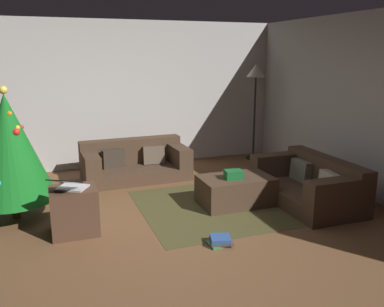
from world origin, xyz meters
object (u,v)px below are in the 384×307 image
object	(u,v)px
christmas_tree	(9,148)
book_stack	(220,241)
couch_left	(134,163)
side_table	(74,211)
laptop	(70,185)
tv_remote	(233,175)
couch_right	(311,184)
ottoman	(236,190)
corner_lamp	(256,78)
gift_box	(234,174)

from	to	relation	value
christmas_tree	book_stack	distance (m)	2.79
couch_left	side_table	bearing A→B (deg)	58.13
couch_left	christmas_tree	distance (m)	2.23
laptop	side_table	bearing A→B (deg)	60.09
tv_remote	christmas_tree	bearing A→B (deg)	147.09
couch_right	christmas_tree	world-z (taller)	christmas_tree
ottoman	tv_remote	size ratio (longest dim) A/B	6.16
couch_right	tv_remote	world-z (taller)	couch_right
couch_left	laptop	xyz separation A→B (m)	(-1.14, -1.97, 0.35)
laptop	couch_right	bearing A→B (deg)	-0.30
tv_remote	laptop	world-z (taller)	laptop
side_table	corner_lamp	distance (m)	4.50
ottoman	gift_box	distance (m)	0.27
gift_box	couch_right	bearing A→B (deg)	-12.13
couch_right	christmas_tree	bearing A→B (deg)	78.50
gift_box	corner_lamp	bearing A→B (deg)	55.80
laptop	book_stack	xyz separation A→B (m)	(1.49, -0.80, -0.55)
ottoman	laptop	distance (m)	2.24
couch_right	book_stack	size ratio (longest dim) A/B	5.65
couch_left	side_table	world-z (taller)	couch_left
christmas_tree	book_stack	xyz separation A→B (m)	(2.12, -1.59, -0.86)
laptop	book_stack	bearing A→B (deg)	-28.26
tv_remote	side_table	xyz separation A→B (m)	(-2.16, -0.30, -0.13)
christmas_tree	corner_lamp	distance (m)	4.61
book_stack	corner_lamp	world-z (taller)	corner_lamp
couch_right	side_table	bearing A→B (deg)	89.13
tv_remote	side_table	size ratio (longest dim) A/B	0.29
ottoman	book_stack	size ratio (longest dim) A/B	3.44
christmas_tree	laptop	size ratio (longest dim) A/B	3.21
christmas_tree	tv_remote	bearing A→B (deg)	-8.90
couch_right	ottoman	world-z (taller)	couch_right
tv_remote	gift_box	bearing A→B (deg)	-139.74
christmas_tree	side_table	bearing A→B (deg)	-48.00
ottoman	christmas_tree	xyz separation A→B (m)	(-2.82, 0.52, 0.71)
book_stack	couch_right	bearing A→B (deg)	24.44
gift_box	side_table	distance (m)	2.10
couch_left	christmas_tree	bearing A→B (deg)	31.72
ottoman	side_table	xyz separation A→B (m)	(-2.15, -0.21, 0.08)
couch_right	book_stack	bearing A→B (deg)	114.87
couch_left	ottoman	distance (m)	1.99
tv_remote	book_stack	world-z (taller)	tv_remote
gift_box	laptop	xyz separation A→B (m)	(-2.12, -0.22, 0.15)
couch_right	side_table	world-z (taller)	couch_right
corner_lamp	couch_right	bearing A→B (deg)	-99.73
corner_lamp	gift_box	bearing A→B (deg)	-124.20
christmas_tree	book_stack	world-z (taller)	christmas_tree
laptop	corner_lamp	bearing A→B (deg)	33.81
couch_left	laptop	distance (m)	2.30
tv_remote	book_stack	xyz separation A→B (m)	(-0.70, -1.15, -0.35)
christmas_tree	laptop	world-z (taller)	christmas_tree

